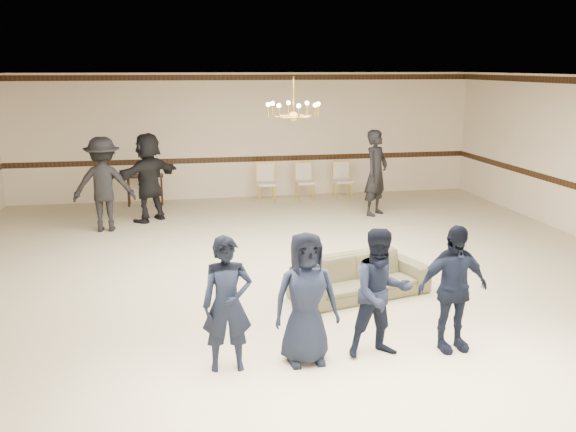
% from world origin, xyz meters
% --- Properties ---
extents(room, '(12.01, 14.01, 3.21)m').
position_xyz_m(room, '(0.00, 0.00, 1.60)').
color(room, beige).
rests_on(room, ground).
extents(chair_rail, '(12.00, 0.02, 0.14)m').
position_xyz_m(chair_rail, '(0.00, 6.99, 1.00)').
color(chair_rail, '#331C0F').
rests_on(chair_rail, wall_back).
extents(crown_molding, '(12.00, 0.02, 0.14)m').
position_xyz_m(crown_molding, '(0.00, 6.99, 3.08)').
color(crown_molding, '#331C0F').
rests_on(crown_molding, wall_back).
extents(chandelier, '(0.94, 0.94, 0.89)m').
position_xyz_m(chandelier, '(0.00, 1.00, 2.88)').
color(chandelier, gold).
rests_on(chandelier, ceiling).
extents(boy_a, '(0.58, 0.40, 1.55)m').
position_xyz_m(boy_a, '(-1.51, -2.71, 0.78)').
color(boy_a, black).
rests_on(boy_a, floor).
extents(boy_b, '(0.78, 0.53, 1.55)m').
position_xyz_m(boy_b, '(-0.61, -2.71, 0.78)').
color(boy_b, black).
rests_on(boy_b, floor).
extents(boy_c, '(0.79, 0.63, 1.55)m').
position_xyz_m(boy_c, '(0.29, -2.71, 0.78)').
color(boy_c, black).
rests_on(boy_c, floor).
extents(boy_d, '(0.94, 0.46, 1.55)m').
position_xyz_m(boy_d, '(1.19, -2.71, 0.78)').
color(boy_d, black).
rests_on(boy_d, floor).
extents(settee, '(2.20, 1.31, 0.60)m').
position_xyz_m(settee, '(0.66, -0.72, 0.30)').
color(settee, brown).
rests_on(settee, floor).
extents(adult_left, '(1.28, 0.76, 1.96)m').
position_xyz_m(adult_left, '(-3.37, 4.07, 0.98)').
color(adult_left, black).
rests_on(adult_left, floor).
extents(adult_mid, '(1.77, 1.61, 1.96)m').
position_xyz_m(adult_mid, '(-2.47, 4.77, 0.98)').
color(adult_mid, black).
rests_on(adult_mid, floor).
extents(adult_right, '(0.85, 0.83, 1.96)m').
position_xyz_m(adult_right, '(2.63, 4.37, 0.98)').
color(adult_right, black).
rests_on(adult_right, floor).
extents(banquet_chair_left, '(0.48, 0.48, 0.95)m').
position_xyz_m(banquet_chair_left, '(0.39, 6.30, 0.47)').
color(banquet_chair_left, beige).
rests_on(banquet_chair_left, floor).
extents(banquet_chair_mid, '(0.48, 0.48, 0.95)m').
position_xyz_m(banquet_chair_mid, '(1.39, 6.30, 0.47)').
color(banquet_chair_mid, beige).
rests_on(banquet_chair_mid, floor).
extents(banquet_chair_right, '(0.47, 0.47, 0.95)m').
position_xyz_m(banquet_chair_right, '(2.39, 6.30, 0.47)').
color(banquet_chair_right, beige).
rests_on(banquet_chair_right, floor).
extents(console_table, '(0.90, 0.38, 0.75)m').
position_xyz_m(console_table, '(-2.61, 6.50, 0.38)').
color(console_table, black).
rests_on(console_table, floor).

